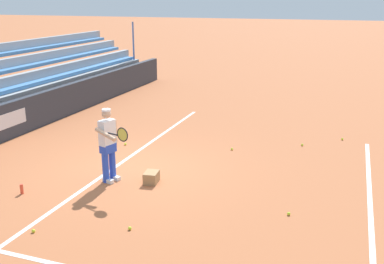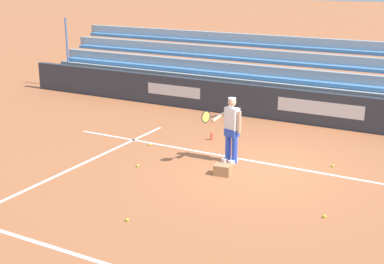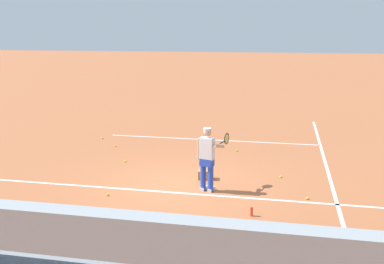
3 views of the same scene
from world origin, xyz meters
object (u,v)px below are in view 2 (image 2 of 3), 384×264
at_px(tennis_ball_stray_back, 325,216).
at_px(water_bottle, 211,136).
at_px(tennis_player, 231,129).
at_px(tennis_ball_on_baseline, 150,145).
at_px(tennis_ball_far_right, 127,220).
at_px(tennis_ball_near_player, 333,166).
at_px(tennis_ball_by_box, 138,166).
at_px(ball_box_cardboard, 223,170).

height_order(tennis_ball_stray_back, water_bottle, water_bottle).
distance_m(tennis_player, tennis_ball_on_baseline, 2.73).
distance_m(tennis_ball_far_right, tennis_ball_on_baseline, 4.83).
bearing_deg(tennis_ball_stray_back, water_bottle, -39.19).
xyz_separation_m(tennis_ball_near_player, water_bottle, (3.74, -0.54, 0.08)).
relative_size(tennis_ball_stray_back, water_bottle, 0.30).
relative_size(tennis_ball_stray_back, tennis_ball_far_right, 1.00).
relative_size(tennis_player, tennis_ball_far_right, 25.98).
relative_size(tennis_ball_stray_back, tennis_ball_by_box, 1.00).
bearing_deg(water_bottle, tennis_player, 131.42).
bearing_deg(tennis_player, tennis_ball_on_baseline, -2.56).
bearing_deg(tennis_ball_by_box, tennis_ball_on_baseline, -66.98).
distance_m(tennis_ball_near_player, water_bottle, 3.78).
bearing_deg(tennis_player, tennis_ball_far_right, 85.32).
bearing_deg(tennis_ball_near_player, tennis_ball_far_right, 61.06).
bearing_deg(ball_box_cardboard, tennis_player, -76.30).
distance_m(tennis_player, tennis_ball_by_box, 2.57).
xyz_separation_m(tennis_player, tennis_ball_far_right, (0.34, 4.16, -0.86)).
xyz_separation_m(tennis_ball_by_box, tennis_ball_on_baseline, (0.68, -1.60, 0.00)).
height_order(tennis_player, tennis_ball_near_player, tennis_player).
bearing_deg(tennis_player, tennis_ball_by_box, 37.97).
bearing_deg(ball_box_cardboard, tennis_ball_stray_back, 157.87).
height_order(tennis_ball_near_player, tennis_ball_on_baseline, same).
bearing_deg(tennis_ball_on_baseline, tennis_player, 177.44).
xyz_separation_m(tennis_ball_stray_back, tennis_ball_far_right, (3.42, 2.05, 0.00)).
xyz_separation_m(tennis_player, water_bottle, (1.28, -1.45, -0.78)).
xyz_separation_m(tennis_player, tennis_ball_by_box, (1.91, 1.49, -0.86)).
bearing_deg(water_bottle, tennis_ball_near_player, 171.77).
bearing_deg(tennis_ball_on_baseline, tennis_ball_near_player, -171.06).
distance_m(ball_box_cardboard, tennis_ball_by_box, 2.21).
distance_m(tennis_player, tennis_ball_near_player, 2.76).
bearing_deg(tennis_ball_far_right, tennis_ball_near_player, -118.94).
height_order(tennis_ball_far_right, tennis_ball_on_baseline, same).
relative_size(tennis_player, tennis_ball_on_baseline, 25.98).
relative_size(tennis_ball_far_right, tennis_ball_on_baseline, 1.00).
bearing_deg(tennis_ball_near_player, tennis_ball_on_baseline, 8.94).
distance_m(tennis_player, water_bottle, 2.09).
bearing_deg(tennis_ball_near_player, water_bottle, -8.23).
xyz_separation_m(tennis_ball_by_box, tennis_ball_near_player, (-4.37, -2.40, 0.00)).
relative_size(tennis_player, ball_box_cardboard, 4.29).
xyz_separation_m(tennis_ball_near_player, tennis_ball_far_right, (2.80, 5.07, 0.00)).
distance_m(ball_box_cardboard, tennis_ball_stray_back, 3.08).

